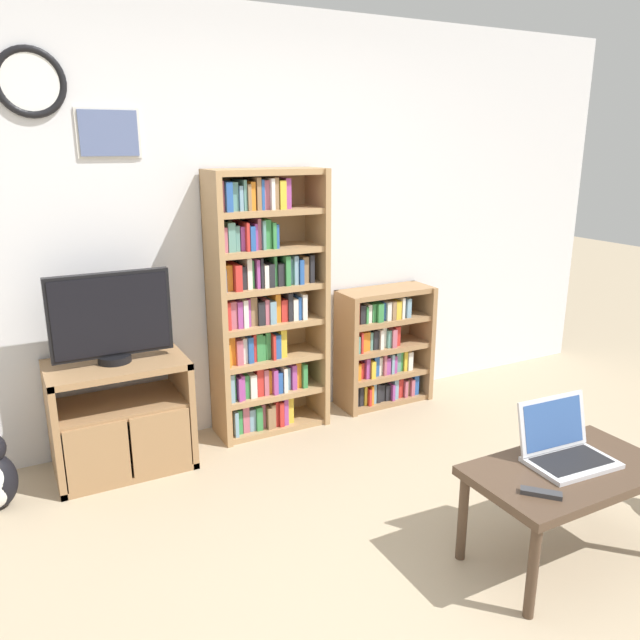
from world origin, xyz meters
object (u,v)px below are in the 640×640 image
laptop (563,446)px  remote_near_laptop (541,493)px  bookshelf_tall (262,307)px  coffee_table (567,479)px  tv_stand (121,416)px  television (111,318)px  bookshelf_short (380,348)px

laptop → remote_near_laptop: 0.36m
bookshelf_tall → laptop: bookshelf_tall is taller
remote_near_laptop → coffee_table: bearing=-22.2°
tv_stand → remote_near_laptop: (1.30, -1.86, 0.14)m
television → bookshelf_short: size_ratio=0.77×
bookshelf_tall → tv_stand: bearing=-172.6°
remote_near_laptop → bookshelf_tall: bearing=57.5°
television → coffee_table: (1.58, -1.77, -0.50)m
television → remote_near_laptop: size_ratio=4.41×
coffee_table → laptop: bearing=63.0°
television → laptop: bearing=-46.6°
bookshelf_tall → laptop: 1.96m
bookshelf_tall → laptop: size_ratio=4.27×
tv_stand → laptop: laptop is taller
remote_near_laptop → laptop: bearing=-14.3°
television → bookshelf_tall: bookshelf_tall is taller
bookshelf_short → laptop: (-0.22, -1.82, 0.12)m
tv_stand → coffee_table: bearing=-48.1°
bookshelf_tall → remote_near_laptop: 2.04m
bookshelf_short → tv_stand: bearing=-176.0°
bookshelf_tall → bookshelf_short: 0.99m
coffee_table → tv_stand: bearing=131.9°
bookshelf_tall → coffee_table: bookshelf_tall is taller
television → bookshelf_tall: 0.94m
laptop → remote_near_laptop: size_ratio=2.66×
tv_stand → bookshelf_tall: bookshelf_tall is taller
tv_stand → television: 0.57m
tv_stand → television: (-0.00, 0.01, 0.57)m
television → remote_near_laptop: television is taller
television → remote_near_laptop: (1.30, -1.87, -0.43)m
tv_stand → bookshelf_tall: bearing=7.4°
bookshelf_short → laptop: 1.84m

